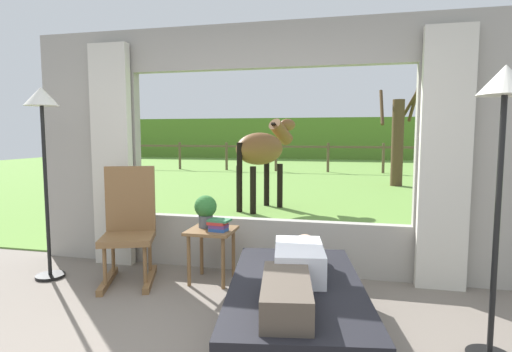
{
  "coord_description": "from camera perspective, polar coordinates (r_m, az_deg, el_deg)",
  "views": [
    {
      "loc": [
        0.86,
        -1.92,
        1.43
      ],
      "look_at": [
        0.0,
        1.8,
        1.05
      ],
      "focal_mm": 29.0,
      "sensor_mm": 36.0,
      "label": 1
    }
  ],
  "objects": [
    {
      "name": "horse",
      "position": [
        7.8,
        0.96,
        3.69
      ],
      "size": [
        1.09,
        1.77,
        1.73
      ],
      "rotation": [
        0.0,
        0.0,
        -0.43
      ],
      "color": "brown",
      "rests_on": "outdoor_pasture_lawn"
    },
    {
      "name": "reclining_person",
      "position": [
        2.86,
        5.45,
        -12.86
      ],
      "size": [
        0.43,
        1.44,
        0.22
      ],
      "rotation": [
        0.0,
        0.0,
        0.16
      ],
      "color": "silver",
      "rests_on": "recliner_sofa"
    },
    {
      "name": "floor_lamp_right",
      "position": [
        2.93,
        30.91,
        6.11
      ],
      "size": [
        0.32,
        0.32,
        1.85
      ],
      "color": "black",
      "rests_on": "ground_plane"
    },
    {
      "name": "pasture_tree",
      "position": [
        12.02,
        18.97,
        4.83
      ],
      "size": [
        1.01,
        0.96,
        2.74
      ],
      "color": "#4C3823",
      "rests_on": "outdoor_pasture_lawn"
    },
    {
      "name": "outdoor_pasture_lawn",
      "position": [
        15.17,
        9.73,
        0.27
      ],
      "size": [
        36.0,
        21.68,
        0.02
      ],
      "primitive_type": "cube",
      "color": "olive",
      "rests_on": "ground_plane"
    },
    {
      "name": "pasture_fence_line",
      "position": [
        15.81,
        9.92,
        3.16
      ],
      "size": [
        16.1,
        0.1,
        1.1
      ],
      "color": "brown",
      "rests_on": "outdoor_pasture_lawn"
    },
    {
      "name": "curtain_panel_left",
      "position": [
        4.78,
        -19.23,
        2.62
      ],
      "size": [
        0.44,
        0.1,
        2.4
      ],
      "primitive_type": "cube",
      "color": "beige",
      "rests_on": "ground_plane"
    },
    {
      "name": "rocking_chair",
      "position": [
        4.27,
        -17.08,
        -6.52
      ],
      "size": [
        0.67,
        0.8,
        1.12
      ],
      "rotation": [
        0.0,
        0.0,
        0.36
      ],
      "color": "brown",
      "rests_on": "ground_plane"
    },
    {
      "name": "recliner_sofa",
      "position": [
        3.02,
        5.52,
        -18.04
      ],
      "size": [
        1.16,
        1.82,
        0.42
      ],
      "rotation": [
        0.0,
        0.0,
        0.16
      ],
      "color": "black",
      "rests_on": "ground_plane"
    },
    {
      "name": "distant_hill_ridge",
      "position": [
        24.94,
        11.11,
        5.1
      ],
      "size": [
        36.0,
        2.0,
        2.4
      ],
      "primitive_type": "cube",
      "color": "#547C2B",
      "rests_on": "ground_plane"
    },
    {
      "name": "potted_plant",
      "position": [
        4.11,
        -6.97,
        -4.55
      ],
      "size": [
        0.22,
        0.22,
        0.32
      ],
      "color": "#4C5156",
      "rests_on": "side_table"
    },
    {
      "name": "curtain_panel_right",
      "position": [
        4.13,
        24.6,
        1.97
      ],
      "size": [
        0.44,
        0.1,
        2.4
      ],
      "primitive_type": "cube",
      "color": "beige",
      "rests_on": "ground_plane"
    },
    {
      "name": "book_stack",
      "position": [
        3.97,
        -5.19,
        -6.71
      ],
      "size": [
        0.22,
        0.17,
        0.11
      ],
      "color": "#23478C",
      "rests_on": "side_table"
    },
    {
      "name": "floor_lamp_left",
      "position": [
        4.54,
        -27.35,
        6.29
      ],
      "size": [
        0.32,
        0.32,
        1.89
      ],
      "color": "black",
      "rests_on": "ground_plane"
    },
    {
      "name": "side_table",
      "position": [
        4.08,
        -6.14,
        -8.58
      ],
      "size": [
        0.44,
        0.44,
        0.52
      ],
      "color": "brown",
      "rests_on": "ground_plane"
    },
    {
      "name": "back_wall_with_window",
      "position": [
        4.27,
        1.39,
        3.26
      ],
      "size": [
        5.2,
        0.12,
        2.55
      ],
      "color": "#9E998E",
      "rests_on": "ground_plane"
    }
  ]
}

